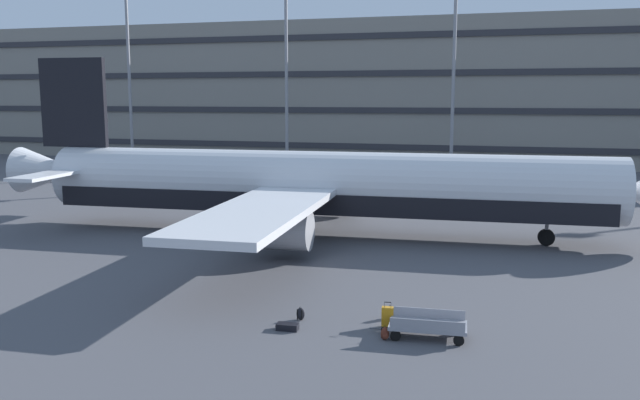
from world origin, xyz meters
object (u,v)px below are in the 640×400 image
at_px(suitcase_large, 388,317).
at_px(backpack_small, 301,314).
at_px(backpack_upright, 389,313).
at_px(backpack_silver, 385,334).
at_px(airliner, 315,186).
at_px(suitcase_orange, 287,327).
at_px(baggage_cart, 428,325).

distance_m(suitcase_large, backpack_small, 3.22).
bearing_deg(backpack_upright, backpack_silver, -83.34).
distance_m(airliner, backpack_small, 15.48).
relative_size(backpack_silver, backpack_upright, 0.89).
xyz_separation_m(suitcase_large, backpack_silver, (0.13, -1.24, -0.19)).
distance_m(airliner, suitcase_large, 16.45).
bearing_deg(backpack_small, suitcase_orange, -96.39).
xyz_separation_m(backpack_upright, baggage_cart, (1.60, -1.52, 0.19)).
distance_m(airliner, backpack_silver, 17.65).
distance_m(backpack_upright, baggage_cart, 2.22).
bearing_deg(backpack_small, baggage_cart, -6.40).
relative_size(backpack_upright, baggage_cart, 0.16).
height_order(suitcase_large, backpack_silver, suitcase_large).
bearing_deg(baggage_cart, airliner, 118.86).
relative_size(suitcase_large, backpack_silver, 1.99).
distance_m(suitcase_large, baggage_cart, 1.61).
xyz_separation_m(suitcase_orange, backpack_small, (0.13, 1.14, 0.11)).
height_order(airliner, backpack_silver, airliner).
height_order(suitcase_orange, backpack_small, backpack_small).
height_order(backpack_small, baggage_cart, baggage_cart).
bearing_deg(backpack_small, airliner, 104.19).
bearing_deg(suitcase_orange, backpack_upright, 33.47).
height_order(suitcase_orange, baggage_cart, baggage_cart).
relative_size(backpack_upright, backpack_small, 1.07).
xyz_separation_m(suitcase_orange, baggage_cart, (4.83, 0.61, 0.31)).
relative_size(suitcase_orange, suitcase_large, 0.85).
relative_size(airliner, backpack_upright, 72.35).
xyz_separation_m(backpack_silver, backpack_upright, (-0.25, 2.15, 0.03)).
relative_size(suitcase_orange, backpack_small, 1.59).
height_order(backpack_silver, backpack_small, backpack_small).
distance_m(suitcase_orange, backpack_silver, 3.47).
bearing_deg(airliner, suitcase_large, -64.68).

